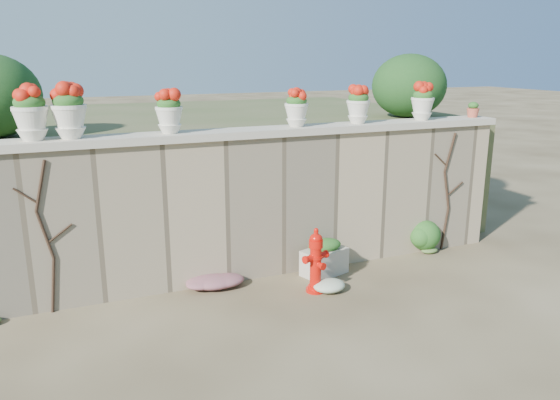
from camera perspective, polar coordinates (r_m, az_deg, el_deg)
name	(u,v)px	position (r m, az deg, el deg)	size (l,w,h in m)	color
ground	(305,329)	(6.50, 2.66, -13.27)	(80.00, 80.00, 0.00)	#463923
stone_wall	(252,207)	(7.68, -2.98, -0.75)	(8.00, 0.40, 2.00)	#9D8968
wall_cap	(251,133)	(7.47, -3.09, 7.04)	(8.10, 0.52, 0.10)	beige
raised_fill	(196,166)	(10.67, -8.81, 3.52)	(9.00, 6.00, 2.00)	#384C23
back_shrub_right	(409,86)	(10.08, 13.33, 11.54)	(1.30, 1.30, 1.10)	#143814
vine_left	(46,236)	(7.06, -23.23, -3.44)	(0.60, 0.04, 1.91)	black
vine_right	(447,190)	(9.08, 17.07, 0.99)	(0.60, 0.04, 1.91)	black
fire_hydrant	(316,260)	(7.27, 3.76, -6.30)	(0.38, 0.27, 0.88)	red
planter_box	(324,258)	(7.91, 4.66, -6.04)	(0.73, 0.56, 0.54)	beige
green_shrub	(425,234)	(9.00, 14.95, -3.46)	(0.66, 0.59, 0.63)	#1E5119
magenta_clump	(213,280)	(7.56, -7.04, -8.25)	(0.83, 0.55, 0.22)	#B0236F
white_flowers	(325,287)	(7.33, 4.70, -9.03)	(0.56, 0.45, 0.20)	white
urn_pot_0	(30,113)	(7.01, -24.63, 8.23)	(0.41, 0.41, 0.64)	silver
urn_pot_1	(69,112)	(7.01, -21.18, 8.60)	(0.41, 0.41, 0.64)	silver
urn_pot_2	(169,112)	(7.14, -11.52, 8.99)	(0.35, 0.35, 0.54)	silver
urn_pot_3	(296,108)	(7.69, 1.73, 9.58)	(0.33, 0.33, 0.52)	silver
urn_pot_4	(358,105)	(8.14, 8.17, 9.79)	(0.34, 0.34, 0.54)	silver
urn_pot_5	(423,102)	(8.77, 14.67, 9.86)	(0.35, 0.35, 0.55)	silver
terracotta_pot	(473,110)	(9.42, 19.51, 8.81)	(0.20, 0.20, 0.24)	#C1523B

